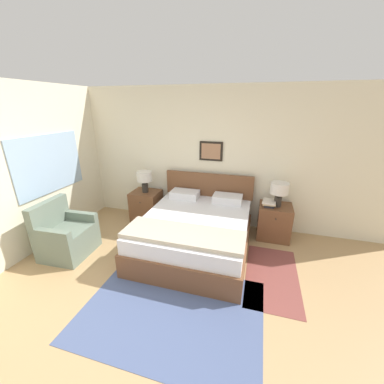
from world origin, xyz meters
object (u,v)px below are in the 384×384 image
at_px(armchair, 66,236).
at_px(table_lamp_near_window, 144,178).
at_px(table_lamp_by_door, 279,190).
at_px(nightstand_near_window, 146,206).
at_px(nightstand_by_door, 274,222).
at_px(bed, 195,231).

relative_size(armchair, table_lamp_near_window, 2.07).
xyz_separation_m(table_lamp_near_window, table_lamp_by_door, (2.51, 0.00, 0.00)).
bearing_deg(table_lamp_near_window, nightstand_near_window, 118.96).
bearing_deg(table_lamp_near_window, table_lamp_by_door, 0.00).
bearing_deg(nightstand_by_door, table_lamp_near_window, -179.68).
bearing_deg(table_lamp_by_door, nightstand_by_door, 135.98).
xyz_separation_m(armchair, nightstand_near_window, (0.69, 1.44, 0.00)).
distance_m(nightstand_by_door, table_lamp_by_door, 0.61).
height_order(nightstand_near_window, nightstand_by_door, same).
bearing_deg(nightstand_by_door, table_lamp_by_door, -44.02).
relative_size(nightstand_near_window, nightstand_by_door, 1.00).
bearing_deg(table_lamp_by_door, nightstand_near_window, 179.68).
xyz_separation_m(bed, table_lamp_near_window, (-1.24, 0.73, 0.60)).
bearing_deg(nightstand_near_window, bed, -30.58).
relative_size(table_lamp_near_window, table_lamp_by_door, 1.00).
xyz_separation_m(armchair, table_lamp_near_window, (0.70, 1.43, 0.61)).
relative_size(nightstand_near_window, table_lamp_by_door, 1.45).
bearing_deg(bed, nightstand_by_door, 30.58).
bearing_deg(nightstand_near_window, table_lamp_near_window, -61.04).
distance_m(bed, nightstand_by_door, 1.45).
bearing_deg(bed, table_lamp_near_window, 149.75).
relative_size(bed, nightstand_by_door, 3.22).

